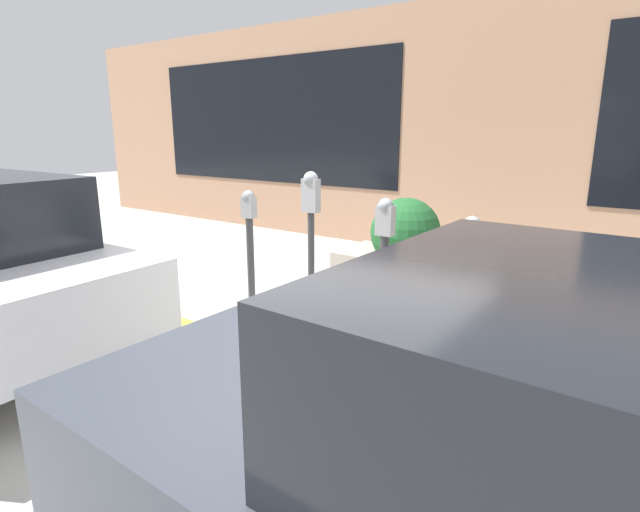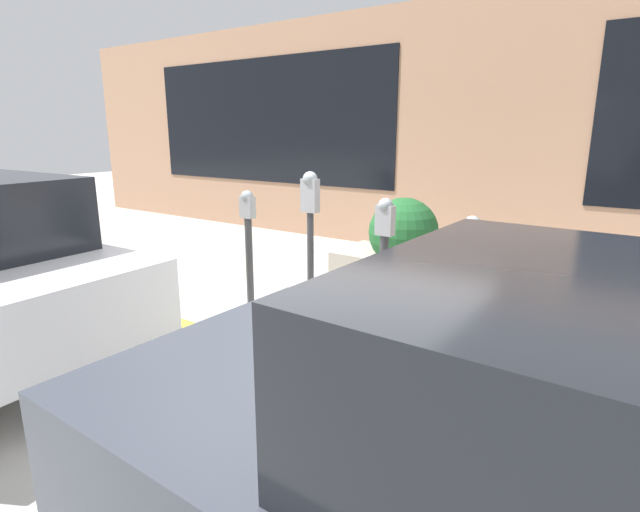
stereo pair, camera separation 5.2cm
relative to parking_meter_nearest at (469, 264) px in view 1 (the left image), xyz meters
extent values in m
plane|color=#ADAAA3|center=(1.17, 0.48, -0.97)|extent=(40.00, 40.00, 0.00)
cube|color=gold|center=(1.17, 0.56, -0.95)|extent=(19.00, 0.16, 0.04)
cube|color=tan|center=(1.17, -3.99, 0.97)|extent=(19.00, 0.15, 3.88)
cube|color=black|center=(5.44, -3.91, 1.17)|extent=(5.70, 0.02, 2.33)
cylinder|color=#38383D|center=(0.00, 0.00, -0.45)|extent=(0.06, 0.06, 1.04)
cube|color=#99999E|center=(0.00, 0.00, 0.19)|extent=(0.16, 0.09, 0.24)
sphere|color=gray|center=(0.00, 0.00, 0.31)|extent=(0.14, 0.14, 0.14)
cylinder|color=#38383D|center=(0.74, 0.00, -0.41)|extent=(0.08, 0.08, 1.10)
cube|color=#99999E|center=(0.74, 0.00, 0.26)|extent=(0.15, 0.09, 0.25)
sphere|color=gray|center=(0.74, 0.00, 0.39)|extent=(0.13, 0.13, 0.13)
cylinder|color=#38383D|center=(1.53, -0.03, -0.35)|extent=(0.06, 0.06, 1.22)
cube|color=#99999E|center=(1.53, -0.03, 0.41)|extent=(0.16, 0.09, 0.31)
sphere|color=gray|center=(1.53, -0.03, 0.57)|extent=(0.14, 0.14, 0.14)
cylinder|color=#38383D|center=(2.33, -0.03, -0.42)|extent=(0.08, 0.08, 1.09)
cube|color=#99999E|center=(2.33, -0.03, 0.24)|extent=(0.15, 0.09, 0.22)
sphere|color=gray|center=(2.33, -0.03, 0.35)|extent=(0.13, 0.13, 0.13)
cube|color=#A39989|center=(1.26, -1.49, -0.69)|extent=(1.54, 0.83, 0.56)
sphere|color=#1E5628|center=(1.26, -1.49, -0.15)|extent=(0.81, 0.81, 0.81)
cylinder|color=black|center=(0.04, 1.30, -0.66)|extent=(0.61, 0.21, 0.61)
cylinder|color=black|center=(2.73, 1.31, -0.62)|extent=(0.70, 0.22, 0.70)
cylinder|color=black|center=(-0.45, -0.54, -0.55)|extent=(0.54, 0.54, 0.82)
sphere|color=black|center=(-0.45, -0.54, -0.07)|extent=(0.49, 0.49, 0.49)
camera|label=1|loc=(-1.21, 3.67, 1.00)|focal=28.00mm
camera|label=2|loc=(-1.17, 3.70, 1.00)|focal=28.00mm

